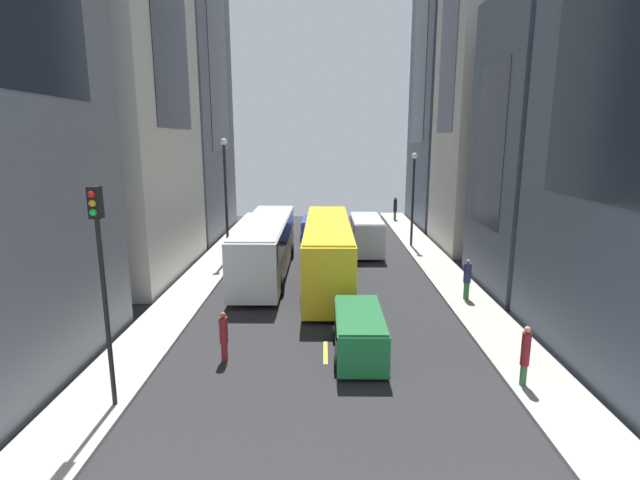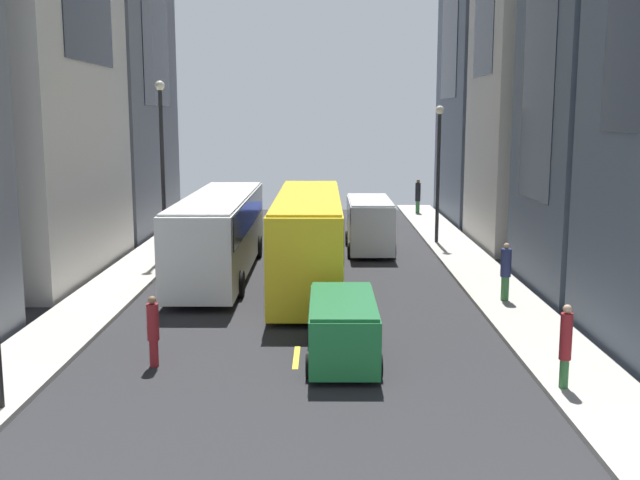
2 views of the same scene
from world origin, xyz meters
name	(u,v)px [view 2 (image 2 of 2)]	position (x,y,z in m)	size (l,w,h in m)	color
ground_plane	(307,267)	(0.00, 0.00, 0.00)	(40.97, 40.97, 0.00)	#28282B
sidewalk_west	(142,265)	(-7.28, 0.00, 0.07)	(2.41, 44.00, 0.15)	#B2ADA3
sidewalk_east	(472,265)	(7.28, 0.00, 0.07)	(2.41, 44.00, 0.15)	#B2ADA3
lane_stripe_1	(296,357)	(0.00, -12.60, 0.01)	(0.16, 2.00, 0.01)	yellow
lane_stripe_2	(304,288)	(0.00, -4.20, 0.01)	(0.16, 2.00, 0.01)	yellow
lane_stripe_3	(309,250)	(0.00, 4.20, 0.01)	(0.16, 2.00, 0.01)	yellow
lane_stripe_4	(311,226)	(0.00, 12.60, 0.01)	(0.16, 2.00, 0.01)	yellow
lane_stripe_5	(313,209)	(0.00, 21.00, 0.01)	(0.16, 2.00, 0.01)	yellow
building_east_1	(629,85)	(12.02, -4.17, 7.73)	(6.75, 7.45, 15.45)	#4C5666
city_bus_white	(219,227)	(-3.58, -1.68, 2.01)	(2.81, 12.78, 3.35)	silver
streetcar_yellow	(308,232)	(0.14, -3.56, 2.12)	(2.70, 12.66, 3.59)	yellow
delivery_van_white	(370,221)	(3.00, 3.94, 1.51)	(2.25, 5.72, 2.58)	white
car_green_0	(343,324)	(1.27, -12.87, 1.02)	(1.95, 4.31, 1.73)	#1E7238
car_blue_1	(292,218)	(-1.02, 9.01, 0.97)	(1.88, 4.29, 1.65)	#2338AD
pedestrian_walking_far	(566,344)	(6.51, -15.29, 1.25)	(0.29, 0.29, 2.05)	#336B38
pedestrian_crossing_mid	(506,270)	(7.15, -6.64, 1.24)	(0.37, 0.37, 2.06)	#336B38
pedestrian_waiting_curb	(418,195)	(7.04, 17.53, 1.35)	(0.35, 0.35, 2.26)	#336B38
pedestrian_crossing_near	(153,329)	(-3.76, -13.35, 1.02)	(0.32, 0.32, 1.92)	maroon
streetlamp_near	(162,152)	(-6.57, 1.63, 4.97)	(0.44, 0.44, 7.99)	black
streetlamp_far	(439,159)	(6.57, 5.76, 4.41)	(0.44, 0.44, 6.94)	black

